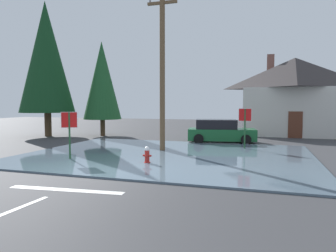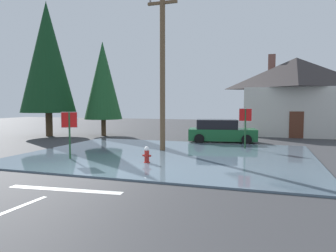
# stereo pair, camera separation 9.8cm
# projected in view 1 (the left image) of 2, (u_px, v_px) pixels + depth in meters

# --- Properties ---
(ground_plane) EXTENTS (80.00, 80.00, 0.10)m
(ground_plane) POSITION_uv_depth(u_px,v_px,m) (99.00, 174.00, 11.29)
(ground_plane) COLOR #38383A
(flood_puddle) EXTENTS (13.76, 10.46, 0.07)m
(flood_puddle) POSITION_uv_depth(u_px,v_px,m) (167.00, 155.00, 15.12)
(flood_puddle) COLOR slate
(flood_puddle) RESTS_ON ground
(lane_stop_bar) EXTENTS (3.63, 0.64, 0.01)m
(lane_stop_bar) POSITION_uv_depth(u_px,v_px,m) (66.00, 190.00, 9.03)
(lane_stop_bar) COLOR silver
(lane_stop_bar) RESTS_ON ground
(stop_sign_near) EXTENTS (0.65, 0.34, 2.19)m
(stop_sign_near) POSITION_uv_depth(u_px,v_px,m) (69.00, 126.00, 13.69)
(stop_sign_near) COLOR #1E4C28
(stop_sign_near) RESTS_ON ground
(fire_hydrant) EXTENTS (0.38, 0.32, 0.75)m
(fire_hydrant) POSITION_uv_depth(u_px,v_px,m) (147.00, 155.00, 12.91)
(fire_hydrant) COLOR #AD231E
(fire_hydrant) RESTS_ON ground
(utility_pole) EXTENTS (1.60, 0.28, 8.39)m
(utility_pole) POSITION_uv_depth(u_px,v_px,m) (162.00, 69.00, 16.08)
(utility_pole) COLOR brown
(utility_pole) RESTS_ON ground
(stop_sign_far) EXTENTS (0.71, 0.10, 2.31)m
(stop_sign_far) POSITION_uv_depth(u_px,v_px,m) (245.00, 120.00, 16.93)
(stop_sign_far) COLOR #1E4C28
(stop_sign_far) RESTS_ON ground
(house) EXTENTS (8.52, 6.11, 6.84)m
(house) POSITION_uv_depth(u_px,v_px,m) (294.00, 95.00, 25.21)
(house) COLOR beige
(house) RESTS_ON ground
(parked_car) EXTENTS (4.59, 2.58, 1.53)m
(parked_car) POSITION_uv_depth(u_px,v_px,m) (220.00, 132.00, 20.17)
(parked_car) COLOR #195B2D
(parked_car) RESTS_ON ground
(pine_tree_tall_left) EXTENTS (3.00, 3.00, 7.49)m
(pine_tree_tall_left) POSITION_uv_depth(u_px,v_px,m) (102.00, 81.00, 24.27)
(pine_tree_tall_left) COLOR #4C3823
(pine_tree_tall_left) RESTS_ON ground
(pine_tree_mid_left) EXTENTS (4.20, 4.20, 10.51)m
(pine_tree_mid_left) POSITION_uv_depth(u_px,v_px,m) (46.00, 57.00, 23.84)
(pine_tree_mid_left) COLOR #4C3823
(pine_tree_mid_left) RESTS_ON ground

